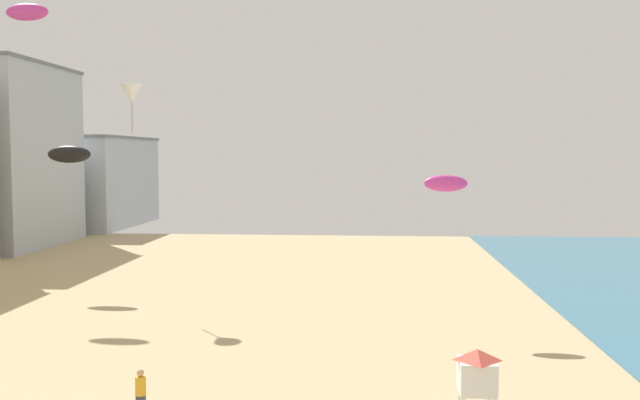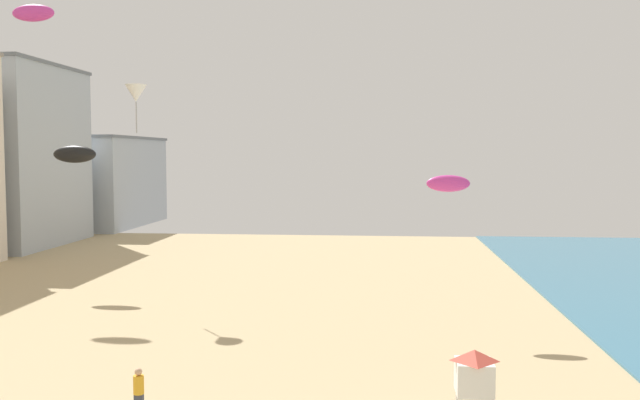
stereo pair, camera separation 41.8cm
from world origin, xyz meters
name	(u,v)px [view 2 (the right image)]	position (x,y,z in m)	size (l,w,h in m)	color
boardwalk_hotel_distant	(83,181)	(-26.96, 67.46, 5.28)	(15.07, 17.70, 10.54)	#ADB7C1
kite_flyer	(139,390)	(0.97, 11.03, 0.92)	(0.34, 0.34, 1.64)	#383D4C
lifeguard_stand	(474,373)	(11.52, 10.97, 1.84)	(1.10, 1.10, 2.55)	white
kite_black_parafoil	(75,154)	(-10.98, 32.02, 8.46)	(2.83, 0.79, 1.10)	black
kite_magenta_parafoil	(448,183)	(11.92, 24.00, 7.03)	(2.12, 0.59, 0.83)	#DB3D9E
kite_white_delta	(136,93)	(-5.71, 29.00, 12.01)	(1.24, 1.24, 2.82)	white
kite_magenta_parafoil_2	(33,13)	(-13.61, 32.26, 17.48)	(2.80, 0.78, 1.09)	#DB3D9E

